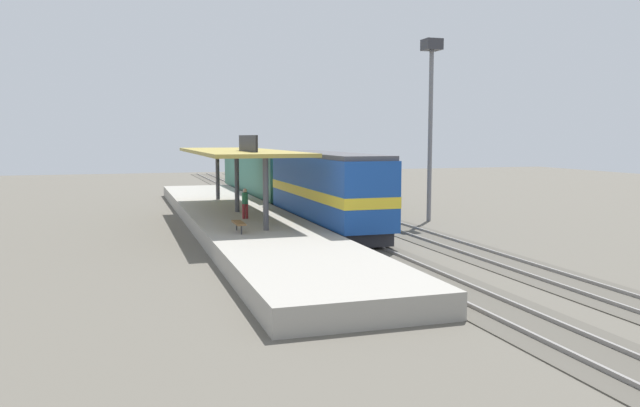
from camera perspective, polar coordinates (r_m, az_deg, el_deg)
name	(u,v)px	position (r m, az deg, el deg)	size (l,w,h in m)	color
ground_plane	(338,222)	(40.90, 1.67, -1.68)	(120.00, 120.00, 0.00)	#5B564C
track_near	(309,223)	(40.29, -1.01, -1.75)	(3.20, 110.00, 0.16)	#4E4941
track_far	(375,220)	(41.82, 5.04, -1.49)	(3.20, 110.00, 0.16)	#4E4941
platform	(237,219)	(39.18, -7.48, -1.41)	(6.00, 44.00, 0.90)	#9E998E
station_canopy	(237,153)	(38.77, -7.54, 4.57)	(5.20, 18.00, 4.70)	#47474C
platform_bench	(239,223)	(30.78, -7.36, -1.78)	(0.44, 1.70, 0.50)	#333338
locomotive	(326,190)	(36.70, 0.54, 1.21)	(2.93, 14.43, 4.44)	#28282D
passenger_carriage_single	(260,174)	(54.06, -5.42, 2.66)	(2.90, 20.00, 4.24)	#28282D
freight_car	(339,183)	(48.36, 1.75, 1.87)	(2.80, 12.00, 3.54)	#28282D
light_mast	(431,92)	(41.68, 10.01, 9.95)	(1.10, 1.10, 11.70)	slate
person_waiting	(245,202)	(35.78, -6.80, 0.15)	(0.34, 0.34, 1.71)	maroon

